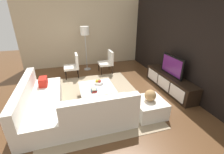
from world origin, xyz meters
The scene contains 15 objects.
ground_plane centered at (0.00, 0.00, 0.00)m, with size 14.00×14.00×0.00m, color brown.
feature_wall_back centered at (0.00, 2.70, 1.40)m, with size 6.40×0.12×2.80m, color black.
side_wall_left centered at (-3.20, 0.20, 1.40)m, with size 0.12×5.20×2.80m, color #C6B28E.
area_rug centered at (-0.10, 0.00, 0.01)m, with size 3.33×2.76×0.01m, color tan.
media_console centered at (0.00, 2.40, 0.25)m, with size 2.08×0.46×0.50m.
television centered at (0.00, 2.40, 0.80)m, with size 0.96×0.06×0.60m.
sectional_couch centered at (0.51, -0.82, 0.29)m, with size 2.29×2.44×0.83m.
coffee_table centered at (-0.10, 0.10, 0.20)m, with size 0.93×0.94×0.38m.
accent_chair_near centered at (-1.90, -0.40, 0.49)m, with size 0.54×0.52×0.87m.
floor_lamp centered at (-2.52, 0.16, 1.49)m, with size 0.34×0.34×1.75m.
ottoman centered at (0.97, 1.15, 0.20)m, with size 0.70×0.70×0.40m, color white.
fruit_bowl centered at (-0.28, 0.20, 0.43)m, with size 0.28×0.28×0.14m.
accent_chair_far centered at (-1.97, 0.91, 0.49)m, with size 0.55×0.52×0.87m.
decorative_ball centered at (0.97, 1.15, 0.53)m, with size 0.27×0.27×0.27m, color #AD8451.
book_stack centered at (0.12, -0.02, 0.42)m, with size 0.21×0.16×0.09m.
Camera 1 is at (3.71, -0.58, 2.39)m, focal length 24.95 mm.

